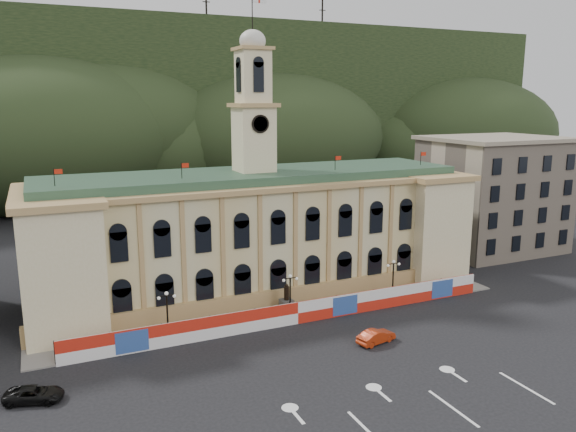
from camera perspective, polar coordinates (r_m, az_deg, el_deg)
name	(u,v)px	position (r m, az deg, el deg)	size (l,w,h in m)	color
ground	(371,385)	(51.81, 8.39, -16.59)	(260.00, 260.00, 0.00)	black
lane_markings	(405,413)	(48.26, 11.76, -19.01)	(26.00, 10.00, 0.02)	white
hill_ridge	(132,118)	(162.14, -15.58, 9.57)	(230.00, 80.00, 64.00)	black
city_hall	(256,231)	(72.32, -3.27, -1.56)	(56.20, 17.60, 37.10)	beige
side_building_right	(493,194)	(98.19, 20.09, 2.16)	(21.00, 17.00, 18.60)	#BBA690
hoarding_fence	(298,313)	(63.27, 1.01, -9.80)	(50.00, 0.44, 2.50)	red
pavement	(287,314)	(65.94, -0.05, -9.97)	(56.00, 5.50, 0.16)	slate
statue	(287,305)	(65.75, -0.15, -9.00)	(1.40, 1.40, 3.72)	#595651
lamp_left	(167,311)	(60.16, -12.17, -9.38)	(1.96, 0.44, 5.15)	black
lamp_center	(290,292)	(64.25, 0.22, -7.72)	(1.96, 0.44, 5.15)	black
lamp_right	(393,276)	(70.91, 10.63, -6.03)	(1.96, 0.44, 5.15)	black
red_sedan	(376,336)	(59.40, 8.94, -11.99)	(4.55, 2.40, 1.43)	#A2270B
black_suv	(34,394)	(52.87, -24.39, -16.17)	(5.16, 3.55, 1.31)	black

